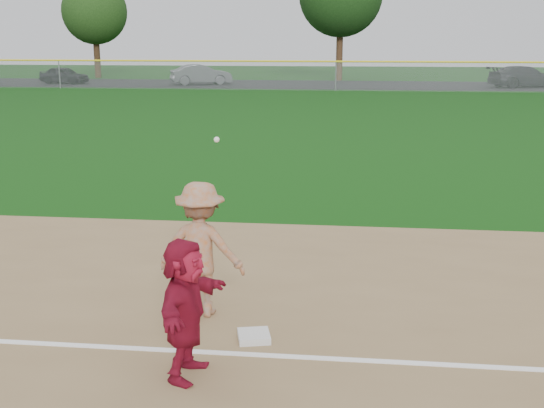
# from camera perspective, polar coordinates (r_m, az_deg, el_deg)

# --- Properties ---
(ground) EXTENTS (160.00, 160.00, 0.00)m
(ground) POSITION_cam_1_polar(r_m,az_deg,el_deg) (9.00, -1.12, -10.37)
(ground) COLOR #0E3F0C
(ground) RESTS_ON ground
(foul_line) EXTENTS (60.00, 0.10, 0.01)m
(foul_line) POSITION_cam_1_polar(r_m,az_deg,el_deg) (8.27, -1.87, -12.47)
(foul_line) COLOR white
(foul_line) RESTS_ON infield_dirt
(parking_asphalt) EXTENTS (120.00, 10.00, 0.01)m
(parking_asphalt) POSITION_cam_1_polar(r_m,az_deg,el_deg) (54.27, 5.49, 9.90)
(parking_asphalt) COLOR black
(parking_asphalt) RESTS_ON ground
(first_base) EXTENTS (0.47, 0.47, 0.09)m
(first_base) POSITION_cam_1_polar(r_m,az_deg,el_deg) (8.63, -1.52, -11.00)
(first_base) COLOR silver
(first_base) RESTS_ON infield_dirt
(base_runner) EXTENTS (0.69, 1.53, 1.59)m
(base_runner) POSITION_cam_1_polar(r_m,az_deg,el_deg) (7.55, -7.24, -8.67)
(base_runner) COLOR maroon
(base_runner) RESTS_ON infield_dirt
(car_left) EXTENTS (4.17, 2.32, 1.34)m
(car_left) POSITION_cam_1_polar(r_m,az_deg,el_deg) (57.70, -16.99, 10.28)
(car_left) COLOR black
(car_left) RESTS_ON parking_asphalt
(car_mid) EXTENTS (4.98, 3.35, 1.55)m
(car_mid) POSITION_cam_1_polar(r_m,az_deg,el_deg) (54.43, -5.96, 10.73)
(car_mid) COLOR #4F5256
(car_mid) RESTS_ON parking_asphalt
(car_right) EXTENTS (5.80, 3.91, 1.56)m
(car_right) POSITION_cam_1_polar(r_m,az_deg,el_deg) (54.51, 20.36, 9.96)
(car_right) COLOR black
(car_right) RESTS_ON parking_asphalt
(first_base_play) EXTENTS (1.23, 0.78, 2.47)m
(first_base_play) POSITION_cam_1_polar(r_m,az_deg,el_deg) (9.14, -5.97, -3.78)
(first_base_play) COLOR gray
(first_base_play) RESTS_ON infield_dirt
(outfield_fence) EXTENTS (110.00, 0.12, 110.00)m
(outfield_fence) POSITION_cam_1_polar(r_m,az_deg,el_deg) (48.17, 5.38, 11.74)
(outfield_fence) COLOR #999EA0
(outfield_fence) RESTS_ON ground
(tree_1) EXTENTS (5.80, 5.80, 8.75)m
(tree_1) POSITION_cam_1_polar(r_m,az_deg,el_deg) (65.39, -14.64, 15.30)
(tree_1) COLOR #322112
(tree_1) RESTS_ON ground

